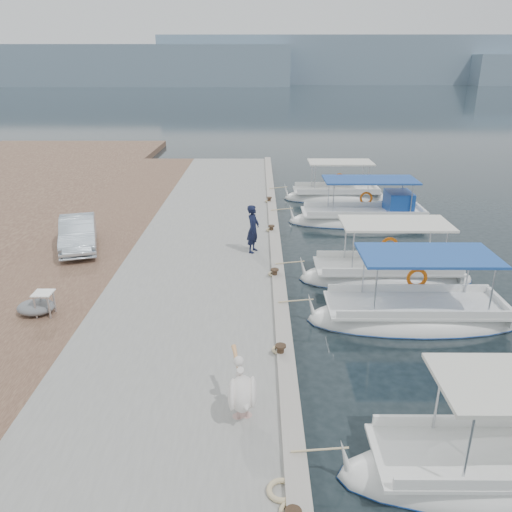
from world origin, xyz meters
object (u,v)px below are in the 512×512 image
at_px(fishing_caique_c, 386,277).
at_px(pelican, 242,391).
at_px(fisherman, 253,229).
at_px(fishing_caique_d, 365,219).
at_px(parked_car, 78,233).
at_px(fishing_caique_b, 414,318).
at_px(fishing_caique_e, 336,197).

xyz_separation_m(fishing_caique_c, pelican, (-5.01, -8.25, 1.00)).
bearing_deg(fishing_caique_c, fisherman, 161.34).
bearing_deg(fishing_caique_d, parked_car, -157.83).
height_order(pelican, parked_car, parked_car).
xyz_separation_m(fishing_caique_d, pelican, (-5.69, -15.40, 0.94)).
relative_size(fishing_caique_b, fisherman, 3.50).
bearing_deg(pelican, fisherman, 89.33).
bearing_deg(pelican, fishing_caique_e, 76.33).
xyz_separation_m(fishing_caique_d, fishing_caique_e, (-0.80, 4.67, -0.06)).
bearing_deg(pelican, parked_car, 123.84).
relative_size(fishing_caique_c, fisherman, 3.36).
height_order(fishing_caique_d, parked_car, fishing_caique_d).
distance_m(pelican, parked_car, 12.37).
bearing_deg(parked_car, fisherman, -20.35).
height_order(fishing_caique_b, pelican, fishing_caique_b).
relative_size(fishing_caique_b, fishing_caique_e, 1.09).
xyz_separation_m(fishing_caique_b, fishing_caique_c, (-0.14, 3.14, 0.00)).
bearing_deg(fishing_caique_e, fishing_caique_c, -89.36).
bearing_deg(parked_car, fishing_caique_e, 22.45).
xyz_separation_m(pelican, parked_car, (-6.89, 10.28, 0.00)).
height_order(fishing_caique_c, fishing_caique_e, same).
distance_m(fishing_caique_c, fisherman, 5.33).
bearing_deg(fishing_caique_e, pelican, -103.67).
height_order(fishing_caique_b, fishing_caique_d, same).
distance_m(fishing_caique_c, parked_car, 12.12).
relative_size(fishing_caique_c, parked_car, 1.66).
relative_size(pelican, fisherman, 0.83).
height_order(fishing_caique_e, fisherman, fisherman).
bearing_deg(fishing_caique_e, fisherman, -115.12).
bearing_deg(fisherman, fishing_caique_e, -5.57).
xyz_separation_m(pelican, fisherman, (0.12, 9.90, 0.32)).
xyz_separation_m(fishing_caique_e, fisherman, (-4.76, -10.16, 1.32)).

